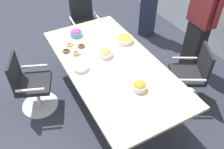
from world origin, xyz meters
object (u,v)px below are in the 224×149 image
(conference_table, at_px, (112,70))
(snack_bowl_candy_mix, at_px, (76,33))
(donut_platter, at_px, (74,49))
(office_chair_2, at_px, (85,26))
(office_chair_3, at_px, (31,87))
(snack_bowl_chips_orange, at_px, (139,86))
(person_standing_1, at_px, (202,18))
(snack_bowl_chips_yellow, at_px, (124,39))
(office_chair_1, at_px, (190,78))
(snack_bowl_cookies, at_px, (105,53))
(plate_stack, at_px, (81,68))

(conference_table, xyz_separation_m, snack_bowl_candy_mix, (-0.88, -0.17, 0.18))
(conference_table, height_order, donut_platter, donut_platter)
(snack_bowl_candy_mix, distance_m, donut_platter, 0.38)
(office_chair_2, xyz_separation_m, donut_platter, (1.10, -0.63, 0.36))
(office_chair_3, relative_size, snack_bowl_chips_orange, 5.24)
(person_standing_1, bearing_deg, snack_bowl_candy_mix, 68.46)
(office_chair_3, xyz_separation_m, snack_bowl_chips_orange, (1.05, 1.12, 0.40))
(snack_bowl_chips_yellow, height_order, donut_platter, snack_bowl_chips_yellow)
(office_chair_1, distance_m, snack_bowl_cookies, 1.31)
(conference_table, xyz_separation_m, office_chair_1, (0.46, 1.06, -0.22))
(snack_bowl_candy_mix, bearing_deg, conference_table, 10.87)
(office_chair_1, xyz_separation_m, person_standing_1, (-0.52, 0.55, 0.59))
(snack_bowl_chips_orange, relative_size, snack_bowl_cookies, 0.90)
(office_chair_2, height_order, snack_bowl_cookies, office_chair_2)
(snack_bowl_chips_yellow, bearing_deg, snack_bowl_chips_orange, -20.64)
(office_chair_2, height_order, snack_bowl_candy_mix, office_chair_2)
(snack_bowl_chips_orange, xyz_separation_m, plate_stack, (-0.68, -0.47, -0.03))
(snack_bowl_candy_mix, height_order, plate_stack, snack_bowl_candy_mix)
(office_chair_2, xyz_separation_m, snack_bowl_chips_yellow, (1.26, 0.13, 0.39))
(office_chair_1, height_order, snack_bowl_candy_mix, office_chair_1)
(plate_stack, bearing_deg, conference_table, 76.92)
(office_chair_3, xyz_separation_m, plate_stack, (0.36, 0.65, 0.37))
(snack_bowl_candy_mix, xyz_separation_m, snack_bowl_chips_orange, (1.46, 0.22, 0.00))
(snack_bowl_chips_orange, bearing_deg, snack_bowl_cookies, -175.76)
(snack_bowl_cookies, height_order, plate_stack, snack_bowl_cookies)
(office_chair_2, height_order, snack_bowl_chips_orange, office_chair_2)
(person_standing_1, height_order, snack_bowl_cookies, person_standing_1)
(person_standing_1, distance_m, snack_bowl_cookies, 1.63)
(snack_bowl_cookies, bearing_deg, snack_bowl_candy_mix, -166.42)
(snack_bowl_chips_orange, xyz_separation_m, donut_platter, (-1.13, -0.40, -0.04))
(snack_bowl_chips_orange, bearing_deg, snack_bowl_candy_mix, -171.34)
(office_chair_1, distance_m, snack_bowl_candy_mix, 1.86)
(snack_bowl_chips_yellow, bearing_deg, plate_stack, -71.27)
(conference_table, relative_size, snack_bowl_cookies, 12.42)
(office_chair_2, distance_m, snack_bowl_cookies, 1.53)
(donut_platter, bearing_deg, conference_table, 32.32)
(snack_bowl_candy_mix, bearing_deg, office_chair_2, 149.53)
(snack_bowl_cookies, bearing_deg, office_chair_1, 58.26)
(office_chair_3, relative_size, snack_bowl_candy_mix, 4.99)
(office_chair_1, xyz_separation_m, office_chair_3, (-0.92, -2.12, 0.00))
(snack_bowl_chips_yellow, xyz_separation_m, donut_platter, (-0.16, -0.76, -0.03))
(snack_bowl_chips_yellow, bearing_deg, donut_platter, -101.93)
(office_chair_2, bearing_deg, plate_stack, 71.07)
(office_chair_2, relative_size, snack_bowl_cookies, 4.71)
(snack_bowl_chips_yellow, bearing_deg, office_chair_3, -93.01)
(snack_bowl_candy_mix, height_order, donut_platter, snack_bowl_candy_mix)
(snack_bowl_cookies, bearing_deg, conference_table, 0.98)
(office_chair_1, relative_size, plate_stack, 4.30)
(conference_table, distance_m, snack_bowl_chips_orange, 0.62)
(office_chair_3, bearing_deg, snack_bowl_cookies, 97.45)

